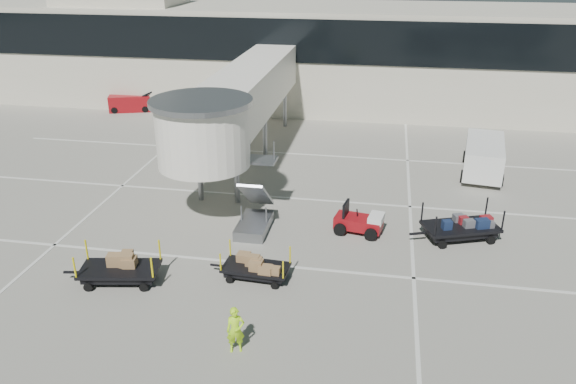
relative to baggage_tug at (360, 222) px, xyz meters
name	(u,v)px	position (x,y,z in m)	size (l,w,h in m)	color
ground	(260,291)	(-3.57, -5.68, -0.53)	(140.00, 140.00, 0.00)	#A09C8F
lane_markings	(285,195)	(-4.23, 3.66, -0.52)	(40.00, 30.00, 0.02)	silver
terminal	(332,54)	(-3.92, 24.26, 3.57)	(64.00, 12.11, 15.20)	beige
jet_bridge	(238,102)	(-7.54, 6.59, 3.75)	(5.70, 20.40, 6.03)	white
baggage_tug	(360,222)	(0.00, 0.00, 0.00)	(2.40, 1.76, 1.47)	maroon
suitcase_cart	(459,227)	(4.56, 0.20, 0.03)	(4.19, 2.73, 1.62)	black
box_cart_near	(256,267)	(-3.92, -4.76, -0.04)	(3.34, 1.49, 1.29)	black
box_cart_far	(120,270)	(-9.25, -5.95, 0.01)	(3.93, 2.07, 1.51)	black
ground_worker	(235,330)	(-3.56, -9.26, 0.30)	(0.61, 0.40, 1.68)	#A5E718
minivan	(484,154)	(6.75, 8.97, 0.65)	(2.89, 5.46, 1.97)	white
belt_loader	(131,103)	(-19.82, 18.33, 0.12)	(3.80, 2.34, 1.72)	maroon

